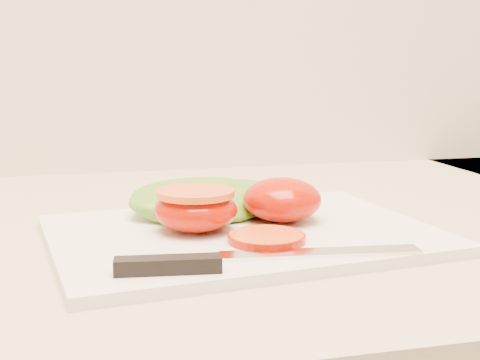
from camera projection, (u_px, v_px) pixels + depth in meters
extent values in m
cube|color=beige|center=(439.00, 221.00, 0.75)|extent=(3.92, 0.65, 0.03)
cube|color=white|center=(243.00, 235.00, 0.62)|extent=(0.37, 0.29, 0.01)
ellipsoid|color=#B81D00|center=(282.00, 200.00, 0.65)|extent=(0.08, 0.08, 0.04)
ellipsoid|color=#B81D00|center=(196.00, 210.00, 0.61)|extent=(0.08, 0.08, 0.04)
cylinder|color=red|center=(195.00, 193.00, 0.61)|extent=(0.07, 0.07, 0.01)
cylinder|color=orange|center=(267.00, 238.00, 0.58)|extent=(0.07, 0.07, 0.01)
ellipsoid|color=#609728|center=(204.00, 200.00, 0.68)|extent=(0.16, 0.11, 0.03)
ellipsoid|color=#609728|center=(242.00, 198.00, 0.70)|extent=(0.13, 0.10, 0.02)
cube|color=silver|center=(321.00, 253.00, 0.54)|extent=(0.17, 0.04, 0.00)
cube|color=black|center=(168.00, 265.00, 0.49)|extent=(0.08, 0.03, 0.01)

